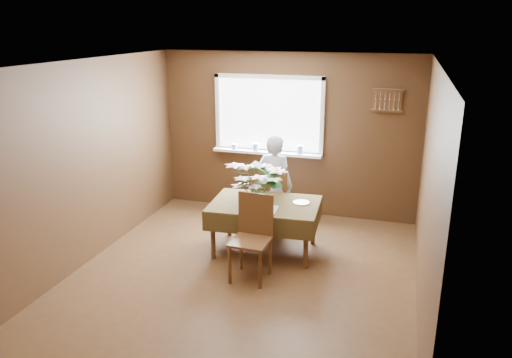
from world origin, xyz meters
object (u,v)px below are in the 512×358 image
(chair_far, at_px, (271,196))
(seated_woman, at_px, (275,185))
(dining_table, at_px, (265,209))
(chair_near, at_px, (253,233))
(flower_bouquet, at_px, (258,181))

(chair_far, xyz_separation_m, seated_woman, (0.05, -0.02, 0.18))
(dining_table, relative_size, chair_near, 1.44)
(dining_table, height_order, seated_woman, seated_woman)
(dining_table, distance_m, flower_bouquet, 0.47)
(chair_near, bearing_deg, dining_table, 96.51)
(chair_far, bearing_deg, flower_bouquet, 76.18)
(chair_far, distance_m, flower_bouquet, 0.98)
(chair_far, distance_m, seated_woman, 0.18)
(seated_woman, xyz_separation_m, flower_bouquet, (0.00, -0.83, 0.31))
(dining_table, relative_size, flower_bouquet, 2.30)
(chair_far, xyz_separation_m, chair_near, (0.13, -1.34, -0.00))
(dining_table, xyz_separation_m, chair_near, (0.05, -0.69, -0.05))
(chair_near, bearing_deg, seated_woman, 96.31)
(dining_table, distance_m, chair_near, 0.69)
(chair_near, height_order, seated_woman, seated_woman)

